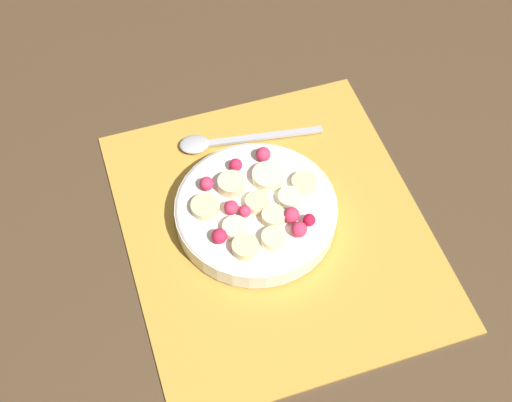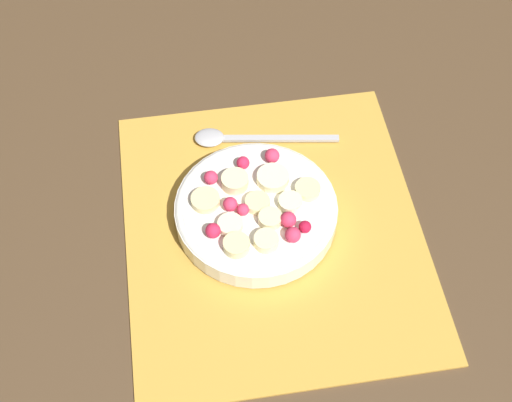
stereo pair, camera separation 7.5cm
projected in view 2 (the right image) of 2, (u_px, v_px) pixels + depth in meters
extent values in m
plane|color=#4C3823|center=(273.00, 230.00, 0.83)|extent=(3.00, 3.00, 0.00)
cube|color=gold|center=(273.00, 229.00, 0.83)|extent=(0.39, 0.34, 0.01)
cylinder|color=silver|center=(256.00, 212.00, 0.82)|extent=(0.19, 0.19, 0.02)
torus|color=silver|center=(256.00, 208.00, 0.81)|extent=(0.19, 0.19, 0.01)
cylinder|color=white|center=(256.00, 205.00, 0.81)|extent=(0.17, 0.17, 0.00)
cylinder|color=beige|center=(258.00, 203.00, 0.81)|extent=(0.04, 0.04, 0.01)
cylinder|color=beige|center=(266.00, 241.00, 0.77)|extent=(0.04, 0.04, 0.01)
cylinder|color=#F4EAB7|center=(273.00, 178.00, 0.82)|extent=(0.05, 0.05, 0.01)
cylinder|color=#F4EAB7|center=(290.00, 202.00, 0.81)|extent=(0.04, 0.04, 0.01)
cylinder|color=beige|center=(235.00, 181.00, 0.82)|extent=(0.04, 0.04, 0.01)
cylinder|color=#F4EAB7|center=(230.00, 225.00, 0.79)|extent=(0.04, 0.04, 0.01)
cylinder|color=beige|center=(206.00, 200.00, 0.81)|extent=(0.04, 0.04, 0.01)
cylinder|color=beige|center=(237.00, 245.00, 0.77)|extent=(0.03, 0.03, 0.01)
cylinder|color=beige|center=(270.00, 219.00, 0.79)|extent=(0.03, 0.03, 0.01)
cylinder|color=beige|center=(308.00, 189.00, 0.82)|extent=(0.04, 0.04, 0.01)
sphere|color=#D12347|center=(213.00, 231.00, 0.78)|extent=(0.02, 0.02, 0.02)
sphere|color=#B21433|center=(305.00, 227.00, 0.78)|extent=(0.01, 0.01, 0.01)
sphere|color=#DB3356|center=(293.00, 235.00, 0.78)|extent=(0.02, 0.02, 0.02)
sphere|color=#DB3356|center=(272.00, 156.00, 0.84)|extent=(0.02, 0.02, 0.02)
sphere|color=#DB3356|center=(211.00, 178.00, 0.82)|extent=(0.02, 0.02, 0.02)
sphere|color=#DB3356|center=(230.00, 204.00, 0.80)|extent=(0.02, 0.02, 0.02)
sphere|color=#D12347|center=(243.00, 163.00, 0.83)|extent=(0.02, 0.02, 0.02)
sphere|color=#DB3356|center=(288.00, 220.00, 0.79)|extent=(0.02, 0.02, 0.02)
sphere|color=#DB3356|center=(243.00, 210.00, 0.80)|extent=(0.01, 0.01, 0.01)
cube|color=#B2B2B7|center=(281.00, 138.00, 0.90)|extent=(0.03, 0.15, 0.00)
ellipsoid|color=#B2B2B7|center=(209.00, 138.00, 0.90)|extent=(0.04, 0.04, 0.01)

